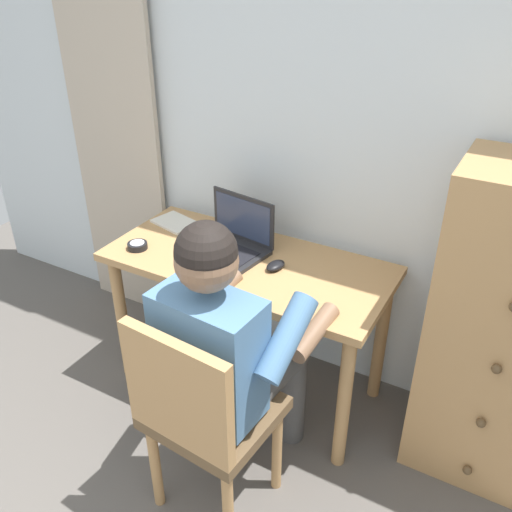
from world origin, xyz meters
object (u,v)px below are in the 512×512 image
desk (247,281)px  chair (202,413)px  dresser (506,334)px  person_seated (232,344)px  notebook_pad (175,222)px  computer_mouse (275,266)px  laptop (232,240)px  desk_clock (137,246)px

desk → chair: (0.21, -0.68, -0.10)m
dresser → person_seated: size_ratio=1.07×
dresser → chair: bearing=-137.9°
chair → notebook_pad: size_ratio=4.26×
computer_mouse → notebook_pad: bearing=178.9°
laptop → desk_clock: 0.43m
chair → laptop: laptop is taller
dresser → desk_clock: size_ratio=14.46×
dresser → computer_mouse: 0.93m
dresser → desk: bearing=-175.1°
dresser → notebook_pad: bearing=178.5°
person_seated → laptop: (-0.33, 0.54, 0.08)m
notebook_pad → laptop: bearing=1.3°
chair → computer_mouse: chair is taller
dresser → desk_clock: bearing=-171.0°
desk_clock → computer_mouse: bearing=13.4°
chair → desk_clock: size_ratio=9.94×
desk → notebook_pad: size_ratio=5.99×
person_seated → notebook_pad: 0.95m
desk_clock → notebook_pad: bearing=90.4°
person_seated → computer_mouse: 0.50m
chair → person_seated: (0.01, 0.18, 0.18)m
chair → computer_mouse: bearing=95.8°
computer_mouse → notebook_pad: size_ratio=0.48×
chair → desk_clock: bearing=142.8°
notebook_pad → desk_clock: bearing=-75.7°
dresser → laptop: dresser is taller
chair → person_seated: bearing=85.9°
chair → laptop: bearing=113.5°
computer_mouse → desk_clock: computer_mouse is taller
dresser → notebook_pad: dresser is taller
dresser → desk_clock: dresser is taller
chair → person_seated: size_ratio=0.74×
chair → notebook_pad: bearing=130.6°
chair → notebook_pad: chair is taller
dresser → computer_mouse: dresser is taller
dresser → laptop: bearing=-177.9°
person_seated → desk_clock: (-0.71, 0.34, 0.04)m
person_seated → desk: bearing=114.2°
dresser → laptop: 1.18m
person_seated → computer_mouse: person_seated is taller
dresser → person_seated: dresser is taller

